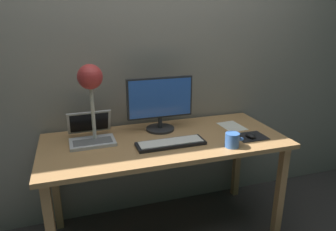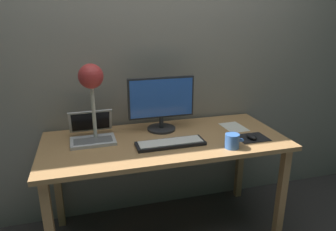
{
  "view_description": "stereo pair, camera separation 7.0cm",
  "coord_description": "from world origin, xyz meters",
  "px_view_note": "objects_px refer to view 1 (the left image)",
  "views": [
    {
      "loc": [
        -0.55,
        -1.79,
        1.52
      ],
      "look_at": [
        0.01,
        -0.05,
        0.92
      ],
      "focal_mm": 32.55,
      "sensor_mm": 36.0,
      "label": 1
    },
    {
      "loc": [
        -0.48,
        -1.81,
        1.52
      ],
      "look_at": [
        0.01,
        -0.05,
        0.92
      ],
      "focal_mm": 32.55,
      "sensor_mm": 36.0,
      "label": 2
    }
  ],
  "objects_px": {
    "keyboard_main": "(171,143)",
    "mouse": "(250,135)",
    "monitor": "(160,102)",
    "laptop": "(91,132)",
    "coffee_mug": "(232,140)",
    "desk_lamp": "(91,83)"
  },
  "relations": [
    {
      "from": "keyboard_main",
      "to": "mouse",
      "type": "xyz_separation_m",
      "value": [
        0.55,
        -0.05,
        0.01
      ]
    },
    {
      "from": "monitor",
      "to": "mouse",
      "type": "distance_m",
      "value": 0.66
    },
    {
      "from": "laptop",
      "to": "coffee_mug",
      "type": "height_order",
      "value": "laptop"
    },
    {
      "from": "laptop",
      "to": "mouse",
      "type": "bearing_deg",
      "value": -15.64
    },
    {
      "from": "mouse",
      "to": "coffee_mug",
      "type": "bearing_deg",
      "value": -153.95
    },
    {
      "from": "keyboard_main",
      "to": "laptop",
      "type": "bearing_deg",
      "value": 153.56
    },
    {
      "from": "desk_lamp",
      "to": "coffee_mug",
      "type": "xyz_separation_m",
      "value": [
        0.81,
        -0.35,
        -0.34
      ]
    },
    {
      "from": "laptop",
      "to": "desk_lamp",
      "type": "relative_size",
      "value": 0.58
    },
    {
      "from": "laptop",
      "to": "desk_lamp",
      "type": "height_order",
      "value": "desk_lamp"
    },
    {
      "from": "mouse",
      "to": "coffee_mug",
      "type": "height_order",
      "value": "coffee_mug"
    },
    {
      "from": "keyboard_main",
      "to": "mouse",
      "type": "bearing_deg",
      "value": -5.24
    },
    {
      "from": "laptop",
      "to": "mouse",
      "type": "height_order",
      "value": "laptop"
    },
    {
      "from": "keyboard_main",
      "to": "desk_lamp",
      "type": "height_order",
      "value": "desk_lamp"
    },
    {
      "from": "mouse",
      "to": "laptop",
      "type": "bearing_deg",
      "value": 164.36
    },
    {
      "from": "laptop",
      "to": "desk_lamp",
      "type": "bearing_deg",
      "value": -54.33
    },
    {
      "from": "monitor",
      "to": "mouse",
      "type": "relative_size",
      "value": 4.87
    },
    {
      "from": "desk_lamp",
      "to": "mouse",
      "type": "distance_m",
      "value": 1.09
    },
    {
      "from": "laptop",
      "to": "mouse",
      "type": "distance_m",
      "value": 1.06
    },
    {
      "from": "monitor",
      "to": "coffee_mug",
      "type": "relative_size",
      "value": 3.77
    },
    {
      "from": "desk_lamp",
      "to": "mouse",
      "type": "bearing_deg",
      "value": -14.4
    },
    {
      "from": "monitor",
      "to": "mouse",
      "type": "xyz_separation_m",
      "value": [
        0.53,
        -0.33,
        -0.19
      ]
    },
    {
      "from": "desk_lamp",
      "to": "coffee_mug",
      "type": "height_order",
      "value": "desk_lamp"
    }
  ]
}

